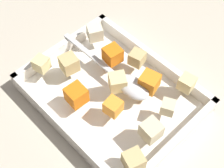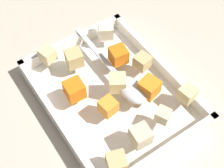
% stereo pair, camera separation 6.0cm
% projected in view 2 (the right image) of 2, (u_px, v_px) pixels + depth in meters
% --- Properties ---
extents(ground_plane, '(4.00, 4.00, 0.00)m').
position_uv_depth(ground_plane, '(107.00, 102.00, 0.64)').
color(ground_plane, '#BCB29E').
extents(baking_dish, '(0.32, 0.25, 0.04)m').
position_uv_depth(baking_dish, '(112.00, 96.00, 0.63)').
color(baking_dish, white).
rests_on(baking_dish, ground_plane).
extents(carrot_chunk_under_handle, '(0.04, 0.04, 0.03)m').
position_uv_depth(carrot_chunk_under_handle, '(149.00, 87.00, 0.59)').
color(carrot_chunk_under_handle, orange).
rests_on(carrot_chunk_under_handle, baking_dish).
extents(carrot_chunk_corner_ne, '(0.03, 0.03, 0.03)m').
position_uv_depth(carrot_chunk_corner_ne, '(108.00, 106.00, 0.57)').
color(carrot_chunk_corner_ne, orange).
rests_on(carrot_chunk_corner_ne, baking_dish).
extents(carrot_chunk_mid_left, '(0.04, 0.04, 0.03)m').
position_uv_depth(carrot_chunk_mid_left, '(74.00, 90.00, 0.58)').
color(carrot_chunk_mid_left, orange).
rests_on(carrot_chunk_mid_left, baking_dish).
extents(carrot_chunk_center, '(0.04, 0.04, 0.03)m').
position_uv_depth(carrot_chunk_center, '(118.00, 55.00, 0.63)').
color(carrot_chunk_center, orange).
rests_on(carrot_chunk_center, baking_dish).
extents(potato_chunk_near_spoon, '(0.04, 0.04, 0.03)m').
position_uv_depth(potato_chunk_near_spoon, '(117.00, 83.00, 0.59)').
color(potato_chunk_near_spoon, '#E0CC89').
rests_on(potato_chunk_near_spoon, baking_dish).
extents(potato_chunk_corner_nw, '(0.03, 0.03, 0.03)m').
position_uv_depth(potato_chunk_corner_nw, '(142.00, 62.00, 0.62)').
color(potato_chunk_corner_nw, tan).
rests_on(potato_chunk_corner_nw, baking_dish).
extents(potato_chunk_rim_edge, '(0.04, 0.04, 0.03)m').
position_uv_depth(potato_chunk_rim_edge, '(74.00, 58.00, 0.63)').
color(potato_chunk_rim_edge, tan).
rests_on(potato_chunk_rim_edge, baking_dish).
extents(potato_chunk_near_left, '(0.04, 0.04, 0.03)m').
position_uv_depth(potato_chunk_near_left, '(117.00, 163.00, 0.50)').
color(potato_chunk_near_left, tan).
rests_on(potato_chunk_near_left, baking_dish).
extents(potato_chunk_far_right, '(0.03, 0.03, 0.03)m').
position_uv_depth(potato_chunk_far_right, '(141.00, 136.00, 0.53)').
color(potato_chunk_far_right, beige).
rests_on(potato_chunk_far_right, baking_dish).
extents(potato_chunk_front_center, '(0.04, 0.04, 0.03)m').
position_uv_depth(potato_chunk_front_center, '(106.00, 31.00, 0.67)').
color(potato_chunk_front_center, beige).
rests_on(potato_chunk_front_center, baking_dish).
extents(potato_chunk_corner_sw, '(0.03, 0.03, 0.03)m').
position_uv_depth(potato_chunk_corner_sw, '(48.00, 55.00, 0.63)').
color(potato_chunk_corner_sw, '#E0CC89').
rests_on(potato_chunk_corner_sw, baking_dish).
extents(potato_chunk_mid_right, '(0.03, 0.03, 0.02)m').
position_uv_depth(potato_chunk_mid_right, '(163.00, 115.00, 0.56)').
color(potato_chunk_mid_right, beige).
rests_on(potato_chunk_mid_right, baking_dish).
extents(potato_chunk_heap_top, '(0.03, 0.03, 0.03)m').
position_uv_depth(potato_chunk_heap_top, '(187.00, 94.00, 0.58)').
color(potato_chunk_heap_top, '#E0CC89').
rests_on(potato_chunk_heap_top, baking_dish).
extents(serving_spoon, '(0.23, 0.04, 0.02)m').
position_uv_depth(serving_spoon, '(128.00, 85.00, 0.60)').
color(serving_spoon, silver).
rests_on(serving_spoon, baking_dish).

